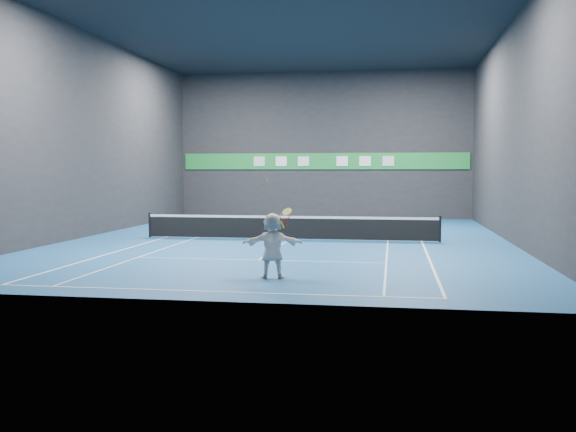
% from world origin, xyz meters
% --- Properties ---
extents(ground, '(26.00, 26.00, 0.00)m').
position_xyz_m(ground, '(0.00, 0.00, 0.00)').
color(ground, '#184D84').
rests_on(ground, ground).
extents(ceiling, '(26.00, 26.00, 0.00)m').
position_xyz_m(ceiling, '(0.00, 0.00, 9.00)').
color(ceiling, black).
rests_on(ceiling, ground).
extents(wall_back, '(18.00, 0.10, 9.00)m').
position_xyz_m(wall_back, '(0.00, 13.00, 4.50)').
color(wall_back, '#232325').
rests_on(wall_back, ground).
extents(wall_front, '(18.00, 0.10, 9.00)m').
position_xyz_m(wall_front, '(0.00, -13.00, 4.50)').
color(wall_front, '#232325').
rests_on(wall_front, ground).
extents(wall_left, '(0.10, 26.00, 9.00)m').
position_xyz_m(wall_left, '(-9.00, 0.00, 4.50)').
color(wall_left, '#232325').
rests_on(wall_left, ground).
extents(wall_right, '(0.10, 26.00, 9.00)m').
position_xyz_m(wall_right, '(9.00, 0.00, 4.50)').
color(wall_right, '#232325').
rests_on(wall_right, ground).
extents(baseline_near, '(10.98, 0.08, 0.01)m').
position_xyz_m(baseline_near, '(0.00, -11.89, 0.00)').
color(baseline_near, white).
rests_on(baseline_near, ground).
extents(baseline_far, '(10.98, 0.08, 0.01)m').
position_xyz_m(baseline_far, '(0.00, 11.89, 0.00)').
color(baseline_far, white).
rests_on(baseline_far, ground).
extents(sideline_doubles_left, '(0.08, 23.78, 0.01)m').
position_xyz_m(sideline_doubles_left, '(-5.49, 0.00, 0.00)').
color(sideline_doubles_left, white).
rests_on(sideline_doubles_left, ground).
extents(sideline_doubles_right, '(0.08, 23.78, 0.01)m').
position_xyz_m(sideline_doubles_right, '(5.49, 0.00, 0.00)').
color(sideline_doubles_right, white).
rests_on(sideline_doubles_right, ground).
extents(sideline_singles_left, '(0.06, 23.78, 0.01)m').
position_xyz_m(sideline_singles_left, '(-4.11, 0.00, 0.00)').
color(sideline_singles_left, white).
rests_on(sideline_singles_left, ground).
extents(sideline_singles_right, '(0.06, 23.78, 0.01)m').
position_xyz_m(sideline_singles_right, '(4.11, 0.00, 0.00)').
color(sideline_singles_right, white).
rests_on(sideline_singles_right, ground).
extents(service_line_near, '(8.23, 0.06, 0.01)m').
position_xyz_m(service_line_near, '(0.00, -6.40, 0.00)').
color(service_line_near, white).
rests_on(service_line_near, ground).
extents(service_line_far, '(8.23, 0.06, 0.01)m').
position_xyz_m(service_line_far, '(0.00, 6.40, 0.00)').
color(service_line_far, white).
rests_on(service_line_far, ground).
extents(center_service_line, '(0.06, 12.80, 0.01)m').
position_xyz_m(center_service_line, '(0.00, 0.00, 0.00)').
color(center_service_line, white).
rests_on(center_service_line, ground).
extents(player, '(1.71, 0.83, 1.77)m').
position_xyz_m(player, '(1.10, -9.71, 0.88)').
color(player, white).
rests_on(player, ground).
extents(tennis_ball, '(0.06, 0.06, 0.06)m').
position_xyz_m(tennis_ball, '(0.91, -9.54, 2.64)').
color(tennis_ball, '#CEE025').
rests_on(tennis_ball, player).
extents(tennis_net, '(12.50, 0.10, 1.07)m').
position_xyz_m(tennis_net, '(0.00, 0.00, 0.54)').
color(tennis_net, black).
rests_on(tennis_net, ground).
extents(sponsor_banner, '(17.64, 0.11, 1.00)m').
position_xyz_m(sponsor_banner, '(0.00, 12.93, 3.50)').
color(sponsor_banner, '#1D8936').
rests_on(sponsor_banner, wall_back).
extents(tennis_racket, '(0.45, 0.34, 0.59)m').
position_xyz_m(tennis_racket, '(1.43, -9.66, 1.67)').
color(tennis_racket, red).
rests_on(tennis_racket, player).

